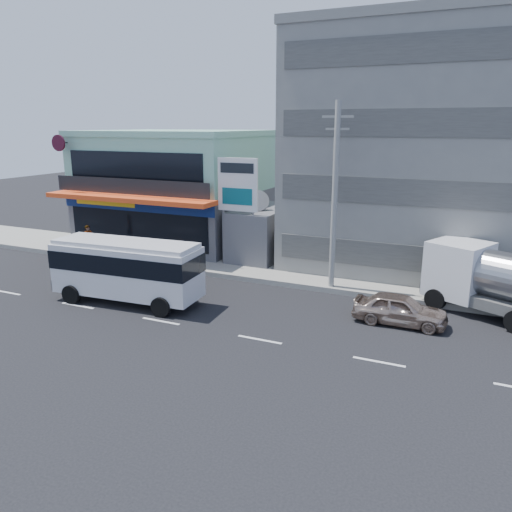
{
  "coord_description": "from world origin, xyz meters",
  "views": [
    {
      "loc": [
        12.83,
        -17.85,
        8.83
      ],
      "look_at": [
        2.59,
        5.0,
        2.2
      ],
      "focal_mm": 35.0,
      "sensor_mm": 36.0,
      "label": 1
    }
  ],
  "objects_px": {
    "satellite_dish": "(257,209)",
    "minibus": "(127,266)",
    "shop_building": "(176,191)",
    "billboard": "(238,191)",
    "tanker_truck": "(512,284)",
    "concrete_building": "(433,155)",
    "sedan": "(400,309)",
    "utility_pole_near": "(335,197)",
    "motorcycle_rider": "(90,250)"
  },
  "relations": [
    {
      "from": "shop_building",
      "to": "sedan",
      "type": "xyz_separation_m",
      "value": [
        18.11,
        -9.74,
        -3.29
      ]
    },
    {
      "from": "shop_building",
      "to": "satellite_dish",
      "type": "distance_m",
      "value": 8.54
    },
    {
      "from": "shop_building",
      "to": "utility_pole_near",
      "type": "bearing_deg",
      "value": -25.06
    },
    {
      "from": "satellite_dish",
      "to": "utility_pole_near",
      "type": "bearing_deg",
      "value": -30.96
    },
    {
      "from": "utility_pole_near",
      "to": "motorcycle_rider",
      "type": "relative_size",
      "value": 4.09
    },
    {
      "from": "satellite_dish",
      "to": "billboard",
      "type": "bearing_deg",
      "value": -105.52
    },
    {
      "from": "billboard",
      "to": "utility_pole_near",
      "type": "xyz_separation_m",
      "value": [
        6.5,
        -1.8,
        0.22
      ]
    },
    {
      "from": "satellite_dish",
      "to": "tanker_truck",
      "type": "xyz_separation_m",
      "value": [
        14.62,
        -4.35,
        -1.81
      ]
    },
    {
      "from": "satellite_dish",
      "to": "minibus",
      "type": "xyz_separation_m",
      "value": [
        -2.98,
        -9.5,
        -1.67
      ]
    },
    {
      "from": "motorcycle_rider",
      "to": "concrete_building",
      "type": "bearing_deg",
      "value": 22.03
    },
    {
      "from": "sedan",
      "to": "minibus",
      "type": "bearing_deg",
      "value": 101.8
    },
    {
      "from": "satellite_dish",
      "to": "utility_pole_near",
      "type": "xyz_separation_m",
      "value": [
        6.0,
        -3.6,
        1.57
      ]
    },
    {
      "from": "minibus",
      "to": "sedan",
      "type": "relative_size",
      "value": 1.86
    },
    {
      "from": "shop_building",
      "to": "billboard",
      "type": "distance_m",
      "value": 8.92
    },
    {
      "from": "billboard",
      "to": "motorcycle_rider",
      "type": "relative_size",
      "value": 2.82
    },
    {
      "from": "sedan",
      "to": "tanker_truck",
      "type": "height_order",
      "value": "tanker_truck"
    },
    {
      "from": "satellite_dish",
      "to": "tanker_truck",
      "type": "bearing_deg",
      "value": -16.56
    },
    {
      "from": "concrete_building",
      "to": "sedan",
      "type": "xyz_separation_m",
      "value": [
        0.11,
        -10.79,
        -6.29
      ]
    },
    {
      "from": "shop_building",
      "to": "concrete_building",
      "type": "relative_size",
      "value": 0.77
    },
    {
      "from": "satellite_dish",
      "to": "sedan",
      "type": "xyz_separation_m",
      "value": [
        10.11,
        -6.79,
        -2.86
      ]
    },
    {
      "from": "shop_building",
      "to": "billboard",
      "type": "height_order",
      "value": "shop_building"
    },
    {
      "from": "motorcycle_rider",
      "to": "billboard",
      "type": "bearing_deg",
      "value": 13.8
    },
    {
      "from": "concrete_building",
      "to": "sedan",
      "type": "bearing_deg",
      "value": -89.43
    },
    {
      "from": "shop_building",
      "to": "tanker_truck",
      "type": "bearing_deg",
      "value": -17.87
    },
    {
      "from": "shop_building",
      "to": "utility_pole_near",
      "type": "distance_m",
      "value": 15.5
    },
    {
      "from": "satellite_dish",
      "to": "sedan",
      "type": "distance_m",
      "value": 12.51
    },
    {
      "from": "billboard",
      "to": "utility_pole_near",
      "type": "height_order",
      "value": "utility_pole_near"
    },
    {
      "from": "sedan",
      "to": "motorcycle_rider",
      "type": "bearing_deg",
      "value": 82.86
    },
    {
      "from": "shop_building",
      "to": "satellite_dish",
      "type": "xyz_separation_m",
      "value": [
        8.0,
        -2.95,
        -0.42
      ]
    },
    {
      "from": "concrete_building",
      "to": "motorcycle_rider",
      "type": "bearing_deg",
      "value": -157.97
    },
    {
      "from": "utility_pole_near",
      "to": "tanker_truck",
      "type": "height_order",
      "value": "utility_pole_near"
    },
    {
      "from": "tanker_truck",
      "to": "minibus",
      "type": "bearing_deg",
      "value": -163.69
    },
    {
      "from": "minibus",
      "to": "tanker_truck",
      "type": "distance_m",
      "value": 18.34
    },
    {
      "from": "concrete_building",
      "to": "minibus",
      "type": "distance_m",
      "value": 19.41
    },
    {
      "from": "sedan",
      "to": "shop_building",
      "type": "bearing_deg",
      "value": 61.84
    },
    {
      "from": "shop_building",
      "to": "tanker_truck",
      "type": "xyz_separation_m",
      "value": [
        22.62,
        -7.29,
        -2.23
      ]
    },
    {
      "from": "satellite_dish",
      "to": "minibus",
      "type": "height_order",
      "value": "satellite_dish"
    },
    {
      "from": "satellite_dish",
      "to": "tanker_truck",
      "type": "relative_size",
      "value": 0.17
    },
    {
      "from": "sedan",
      "to": "motorcycle_rider",
      "type": "distance_m",
      "value": 20.54
    },
    {
      "from": "shop_building",
      "to": "satellite_dish",
      "type": "relative_size",
      "value": 8.27
    },
    {
      "from": "billboard",
      "to": "sedan",
      "type": "relative_size",
      "value": 1.65
    },
    {
      "from": "satellite_dish",
      "to": "billboard",
      "type": "distance_m",
      "value": 2.31
    },
    {
      "from": "shop_building",
      "to": "tanker_truck",
      "type": "distance_m",
      "value": 23.88
    },
    {
      "from": "concrete_building",
      "to": "minibus",
      "type": "height_order",
      "value": "concrete_building"
    },
    {
      "from": "utility_pole_near",
      "to": "sedan",
      "type": "bearing_deg",
      "value": -37.83
    },
    {
      "from": "satellite_dish",
      "to": "motorcycle_rider",
      "type": "bearing_deg",
      "value": -157.75
    },
    {
      "from": "satellite_dish",
      "to": "tanker_truck",
      "type": "distance_m",
      "value": 15.36
    },
    {
      "from": "minibus",
      "to": "sedan",
      "type": "height_order",
      "value": "minibus"
    },
    {
      "from": "shop_building",
      "to": "concrete_building",
      "type": "bearing_deg",
      "value": 3.35
    },
    {
      "from": "satellite_dish",
      "to": "sedan",
      "type": "height_order",
      "value": "satellite_dish"
    }
  ]
}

